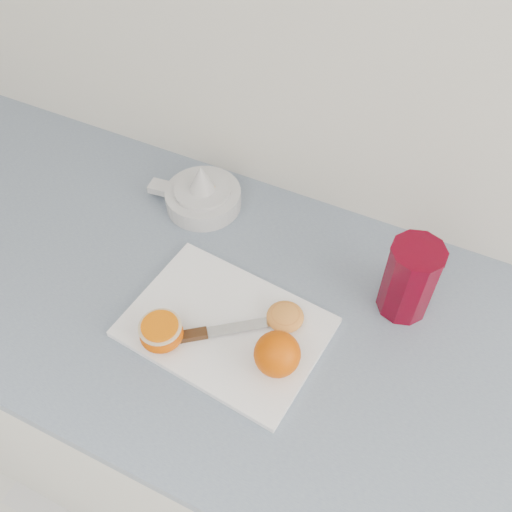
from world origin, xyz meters
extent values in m
cube|color=white|center=(0.18, 1.70, 0.43)|extent=(2.57, 0.60, 0.86)
cube|color=#8295A1|center=(0.18, 1.70, 0.88)|extent=(2.63, 0.64, 0.03)
cube|color=white|center=(0.16, 1.65, 0.90)|extent=(0.34, 0.26, 0.01)
sphere|color=red|center=(0.26, 1.62, 0.94)|extent=(0.07, 0.07, 0.07)
ellipsoid|color=red|center=(0.08, 1.58, 0.92)|extent=(0.07, 0.07, 0.04)
cylinder|color=beige|center=(0.08, 1.58, 0.94)|extent=(0.07, 0.07, 0.00)
cylinder|color=#FF7400|center=(0.08, 1.58, 0.94)|extent=(0.06, 0.06, 0.00)
ellipsoid|color=orange|center=(0.24, 1.70, 0.92)|extent=(0.06, 0.06, 0.03)
cylinder|color=#CB6A27|center=(0.24, 1.70, 0.92)|extent=(0.05, 0.05, 0.00)
cube|color=#452D11|center=(0.10, 1.59, 0.91)|extent=(0.08, 0.07, 0.01)
cube|color=#B7B7BC|center=(0.19, 1.66, 0.91)|extent=(0.11, 0.09, 0.00)
cylinder|color=#B7B7BC|center=(0.10, 1.59, 0.91)|extent=(0.01, 0.01, 0.01)
cylinder|color=silver|center=(-0.02, 1.89, 0.91)|extent=(0.15, 0.15, 0.04)
cylinder|color=silver|center=(-0.02, 1.89, 0.93)|extent=(0.11, 0.11, 0.01)
cone|color=silver|center=(-0.02, 1.89, 0.96)|extent=(0.05, 0.05, 0.06)
cube|color=silver|center=(-0.11, 1.88, 0.91)|extent=(0.05, 0.04, 0.01)
ellipsoid|color=orange|center=(0.00, 1.88, 0.94)|extent=(0.01, 0.01, 0.00)
ellipsoid|color=orange|center=(-0.03, 1.90, 0.94)|extent=(0.01, 0.01, 0.00)
ellipsoid|color=orange|center=(-0.02, 1.87, 0.94)|extent=(0.01, 0.01, 0.00)
ellipsoid|color=orange|center=(0.00, 1.90, 0.94)|extent=(0.01, 0.01, 0.00)
cylinder|color=#5F0011|center=(0.41, 1.83, 0.96)|extent=(0.09, 0.09, 0.14)
cylinder|color=#D34F00|center=(0.41, 1.83, 0.91)|extent=(0.07, 0.07, 0.02)
cylinder|color=#5F0011|center=(0.41, 1.83, 1.03)|extent=(0.09, 0.09, 0.00)
camera|label=1|loc=(0.42, 1.21, 1.71)|focal=40.00mm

